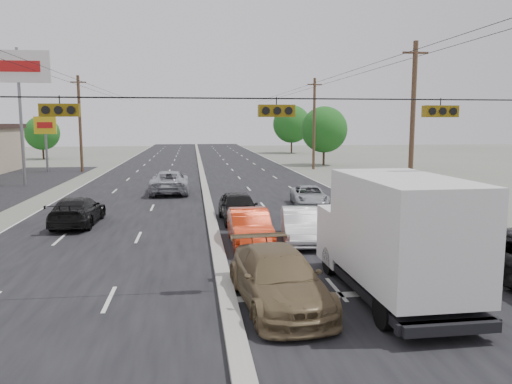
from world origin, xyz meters
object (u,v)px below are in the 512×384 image
Objects in this scene: box_truck at (393,236)px; oncoming_far at (169,182)px; queue_car_b at (301,226)px; tree_right_far at (292,124)px; queue_car_a at (238,207)px; red_sedan at (250,228)px; tan_sedan at (278,279)px; pole_sign_billboard at (18,75)px; oncoming_near at (77,211)px; utility_pole_left_c at (80,123)px; tree_left_far at (42,133)px; utility_pole_right_c at (314,123)px; utility_pole_right_b at (412,123)px; queue_car_e at (372,197)px; pole_sign_far at (45,130)px; queue_car_c at (309,196)px; tree_right_mid at (324,130)px.

oncoming_far is at bearing 106.45° from box_truck.
queue_car_b is (-1.14, 7.17, -1.15)m from box_truck.
tree_right_far is at bearing 79.74° from box_truck.
red_sedan is at bearing -92.79° from queue_car_a.
tan_sedan is 1.17× the size of red_sedan.
oncoming_near is (7.80, -16.79, -8.15)m from pole_sign_billboard.
utility_pole_left_c is 1.23× the size of tree_right_far.
tan_sedan is 1.17× the size of queue_car_a.
tree_left_far is at bearing 105.86° from tan_sedan.
box_truck is at bearing -67.08° from utility_pole_left_c.
tree_right_far is 1.86× the size of queue_car_b.
utility_pole_right_b is at bearing -90.00° from utility_pole_right_c.
utility_pole_right_c is 2.28× the size of queue_car_b.
red_sedan is (13.90, -34.02, -4.36)m from utility_pole_left_c.
utility_pole_right_b is 20.00m from tan_sedan.
queue_car_a is (-14.60, -58.97, -4.18)m from tree_right_far.
pole_sign_billboard is 29.17m from queue_car_e.
tree_left_far is 1.03× the size of oncoming_far.
pole_sign_far is 39.18m from queue_car_b.
tree_left_far is 39.31m from tree_right_far.
utility_pole_left_c is 3.57m from pole_sign_far.
tree_right_far is (30.50, 42.00, -3.91)m from pole_sign_billboard.
pole_sign_far is (-28.50, -0.00, -0.70)m from utility_pole_right_c.
tree_left_far is 1.15× the size of tan_sedan.
utility_pole_right_b is 14.95m from red_sedan.
queue_car_c is at bearing 39.83° from queue_car_a.
queue_car_a is at bearing -46.86° from pole_sign_billboard.
pole_sign_far is at bearing -180.00° from utility_pole_left_c.
oncoming_near is (-8.10, 12.28, -0.05)m from tan_sedan.
oncoming_near is (-21.70, -33.79, -3.61)m from tree_right_mid.
utility_pole_left_c reaches higher than queue_car_e.
utility_pole_right_b reaches higher than box_truck.
pole_sign_far reaches higher than oncoming_near.
tree_right_far is at bearing -111.96° from oncoming_far.
utility_pole_right_c reaches higher than box_truck.
queue_car_a is 1.02× the size of queue_car_e.
box_truck is 24.38m from oncoming_far.
utility_pole_left_c is at bearing 122.83° from queue_car_b.
utility_pole_right_b is 1.88× the size of tan_sedan.
box_truck reaches higher than oncoming_near.
pole_sign_far is 1.21× the size of oncoming_near.
tree_right_far is at bearing 46.47° from utility_pole_left_c.
queue_car_b is at bearing -104.72° from utility_pole_right_c.
oncoming_far is (13.37, -17.67, -3.58)m from pole_sign_far.
oncoming_far is (-18.63, -47.67, -4.13)m from tree_right_far.
tree_right_far reaches higher than tan_sedan.
queue_car_c is (22.20, -24.55, -3.79)m from pole_sign_far.
pole_sign_billboard is at bearing -76.81° from tree_left_far.
tan_sedan is (-13.60, -46.07, -3.56)m from tree_right_mid.
tree_right_mid reaches higher than queue_car_e.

